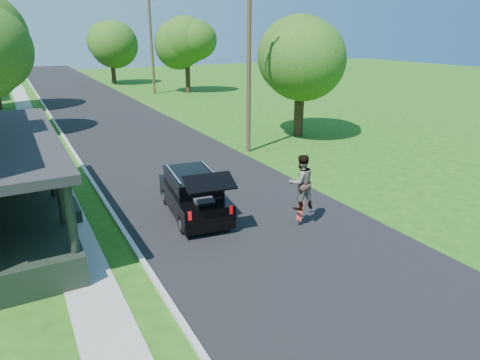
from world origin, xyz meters
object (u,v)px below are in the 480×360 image
black_suv (194,194)px  utility_pole_near (249,65)px  skateboarder (301,182)px  tree_right_near (300,56)px

black_suv → utility_pole_near: utility_pole_near is taller
skateboarder → utility_pole_near: utility_pole_near is taller
black_suv → utility_pole_near: (5.90, 6.52, 3.84)m
tree_right_near → utility_pole_near: bearing=-158.4°
utility_pole_near → tree_right_near: bearing=30.2°
tree_right_near → utility_pole_near: size_ratio=0.83×
black_suv → skateboarder: 3.86m
black_suv → skateboarder: bearing=-35.0°
skateboarder → tree_right_near: size_ratio=0.25×
skateboarder → utility_pole_near: size_ratio=0.21×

